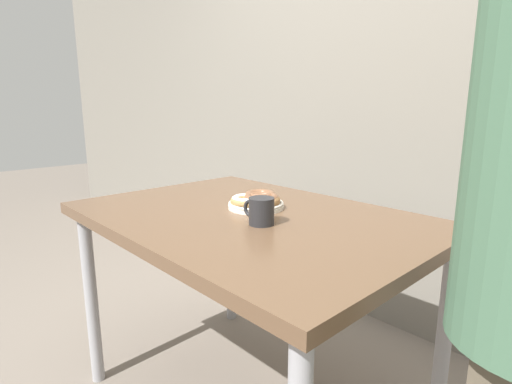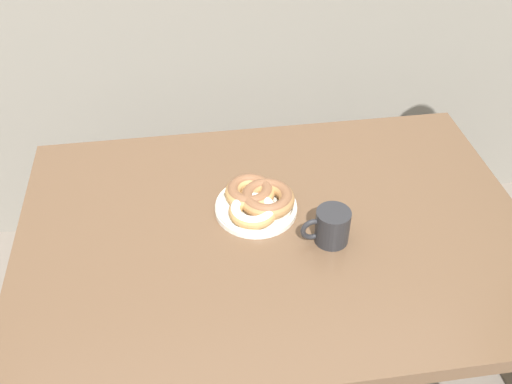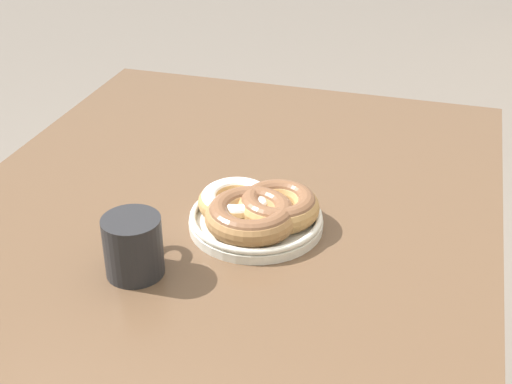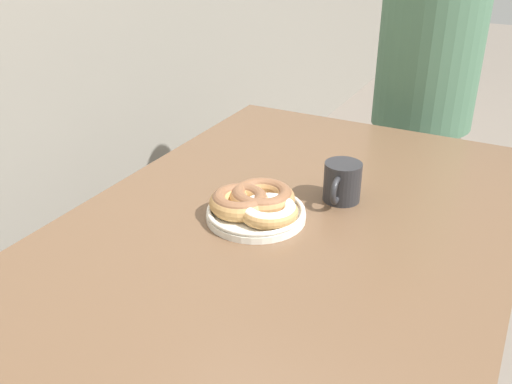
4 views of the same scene
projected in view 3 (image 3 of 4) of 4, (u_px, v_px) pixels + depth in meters
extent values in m
cube|color=brown|center=(207.00, 243.00, 1.07)|extent=(1.22, 0.85, 0.04)
cylinder|color=#99999E|center=(150.00, 230.00, 1.81)|extent=(0.05, 0.05, 0.73)
cylinder|color=#99999E|center=(444.00, 279.00, 1.63)|extent=(0.05, 0.05, 0.73)
cylinder|color=silver|center=(256.00, 222.00, 1.07)|extent=(0.20, 0.20, 0.01)
torus|color=silver|center=(256.00, 216.00, 1.07)|extent=(0.20, 0.20, 0.01)
torus|color=#9E7042|center=(251.00, 217.00, 1.04)|extent=(0.15, 0.15, 0.04)
torus|color=brown|center=(251.00, 213.00, 1.03)|extent=(0.14, 0.14, 0.03)
torus|color=#B2844C|center=(278.00, 207.00, 1.06)|extent=(0.14, 0.14, 0.04)
torus|color=brown|center=(278.00, 203.00, 1.06)|extent=(0.13, 0.13, 0.03)
torus|color=#B2844C|center=(237.00, 202.00, 1.08)|extent=(0.13, 0.13, 0.03)
torus|color=white|center=(237.00, 199.00, 1.08)|extent=(0.12, 0.12, 0.03)
cylinder|color=#232326|center=(133.00, 246.00, 0.95)|extent=(0.08, 0.08, 0.09)
cylinder|color=#382114|center=(131.00, 223.00, 0.94)|extent=(0.07, 0.07, 0.00)
torus|color=#232326|center=(145.00, 228.00, 0.99)|extent=(0.06, 0.02, 0.06)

